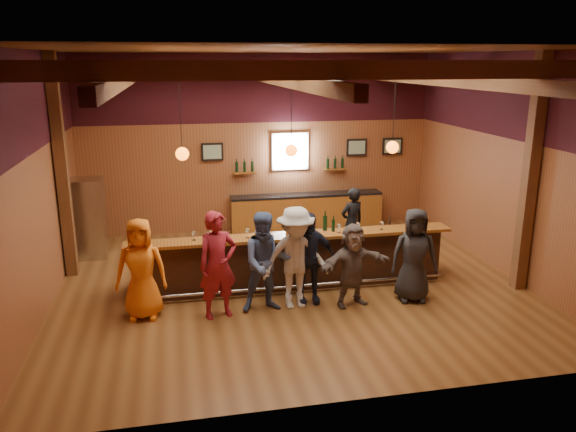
% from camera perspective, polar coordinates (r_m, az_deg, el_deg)
% --- Properties ---
extents(room, '(9.04, 9.00, 4.52)m').
position_cam_1_polar(room, '(10.50, 0.27, 9.49)').
color(room, brown).
rests_on(room, ground).
extents(bar_counter, '(6.30, 1.07, 1.11)m').
position_cam_1_polar(bar_counter, '(11.20, 0.24, -4.28)').
color(bar_counter, black).
rests_on(bar_counter, ground).
extents(back_bar_cabinet, '(4.00, 0.52, 0.95)m').
position_cam_1_polar(back_bar_cabinet, '(14.79, 1.90, 0.46)').
color(back_bar_cabinet, brown).
rests_on(back_bar_cabinet, ground).
extents(window, '(0.95, 0.09, 0.95)m').
position_cam_1_polar(window, '(14.59, 0.21, 6.59)').
color(window, silver).
rests_on(window, room).
extents(framed_pictures, '(5.35, 0.05, 0.45)m').
position_cam_1_polar(framed_pictures, '(14.77, 3.53, 6.87)').
color(framed_pictures, black).
rests_on(framed_pictures, room).
extents(wine_shelves, '(3.00, 0.18, 0.30)m').
position_cam_1_polar(wine_shelves, '(14.60, 0.26, 4.88)').
color(wine_shelves, brown).
rests_on(wine_shelves, room).
extents(pendant_lights, '(4.24, 0.24, 1.37)m').
position_cam_1_polar(pendant_lights, '(10.51, 0.33, 6.72)').
color(pendant_lights, black).
rests_on(pendant_lights, room).
extents(stainless_fridge, '(0.70, 0.70, 1.80)m').
position_cam_1_polar(stainless_fridge, '(13.36, -19.58, -0.21)').
color(stainless_fridge, silver).
rests_on(stainless_fridge, ground).
extents(customer_orange, '(0.92, 0.65, 1.78)m').
position_cam_1_polar(customer_orange, '(9.93, -14.70, -5.22)').
color(customer_orange, orange).
rests_on(customer_orange, ground).
extents(customer_redvest, '(0.78, 0.62, 1.89)m').
position_cam_1_polar(customer_redvest, '(9.70, -7.14, -4.97)').
color(customer_redvest, maroon).
rests_on(customer_redvest, ground).
extents(customer_denim, '(0.90, 0.71, 1.81)m').
position_cam_1_polar(customer_denim, '(9.87, -2.23, -4.70)').
color(customer_denim, '#475D8E').
rests_on(customer_denim, ground).
extents(customer_white, '(1.24, 0.76, 1.87)m').
position_cam_1_polar(customer_white, '(9.98, 0.77, -4.28)').
color(customer_white, beige).
rests_on(customer_white, ground).
extents(customer_navy, '(1.02, 0.46, 1.72)m').
position_cam_1_polar(customer_navy, '(10.21, 2.03, -4.29)').
color(customer_navy, '#181E30').
rests_on(customer_navy, ground).
extents(customer_brown, '(1.49, 0.77, 1.54)m').
position_cam_1_polar(customer_brown, '(10.19, 6.56, -4.96)').
color(customer_brown, '#655651').
rests_on(customer_brown, ground).
extents(customer_dark, '(0.95, 0.72, 1.76)m').
position_cam_1_polar(customer_dark, '(10.55, 12.70, -3.90)').
color(customer_dark, black).
rests_on(customer_dark, ground).
extents(bartender, '(0.68, 0.56, 1.62)m').
position_cam_1_polar(bartender, '(12.63, 6.52, -0.71)').
color(bartender, black).
rests_on(bartender, ground).
extents(ice_bucket, '(0.21, 0.21, 0.23)m').
position_cam_1_polar(ice_bucket, '(10.68, 0.32, -1.31)').
color(ice_bucket, brown).
rests_on(ice_bucket, bar_counter).
extents(bottle_a, '(0.08, 0.08, 0.39)m').
position_cam_1_polar(bottle_a, '(10.96, 3.78, -0.70)').
color(bottle_a, black).
rests_on(bottle_a, bar_counter).
extents(bottle_b, '(0.07, 0.07, 0.31)m').
position_cam_1_polar(bottle_b, '(10.92, 4.63, -0.95)').
color(bottle_b, black).
rests_on(bottle_b, bar_counter).
extents(glass_a, '(0.08, 0.08, 0.18)m').
position_cam_1_polar(glass_a, '(10.54, -14.70, -1.99)').
color(glass_a, silver).
rests_on(glass_a, bar_counter).
extents(glass_b, '(0.08, 0.08, 0.18)m').
position_cam_1_polar(glass_b, '(10.49, -9.55, -1.77)').
color(glass_b, silver).
rests_on(glass_b, bar_counter).
extents(glass_c, '(0.08, 0.08, 0.17)m').
position_cam_1_polar(glass_c, '(10.46, -7.86, -1.78)').
color(glass_c, silver).
rests_on(glass_c, bar_counter).
extents(glass_d, '(0.08, 0.08, 0.19)m').
position_cam_1_polar(glass_d, '(10.50, -4.13, -1.53)').
color(glass_d, silver).
rests_on(glass_d, bar_counter).
extents(glass_e, '(0.08, 0.08, 0.19)m').
position_cam_1_polar(glass_e, '(10.61, -1.94, -1.31)').
color(glass_e, silver).
rests_on(glass_e, bar_counter).
extents(glass_f, '(0.08, 0.08, 0.18)m').
position_cam_1_polar(glass_f, '(10.85, 5.19, -1.03)').
color(glass_f, silver).
rests_on(glass_f, bar_counter).
extents(glass_g, '(0.08, 0.08, 0.18)m').
position_cam_1_polar(glass_g, '(11.00, 7.12, -0.87)').
color(glass_g, silver).
rests_on(glass_g, bar_counter).
extents(glass_h, '(0.08, 0.08, 0.17)m').
position_cam_1_polar(glass_h, '(11.14, 9.49, -0.76)').
color(glass_h, silver).
rests_on(glass_h, bar_counter).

